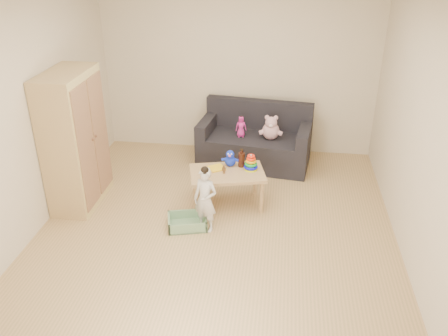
# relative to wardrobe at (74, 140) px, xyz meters

# --- Properties ---
(room) EXTENTS (4.50, 4.50, 4.50)m
(room) POSITION_rel_wardrobe_xyz_m (1.76, -0.40, 0.47)
(room) COLOR tan
(room) RESTS_ON ground
(wardrobe) EXTENTS (0.46, 0.92, 1.65)m
(wardrobe) POSITION_rel_wardrobe_xyz_m (0.00, 0.00, 0.00)
(wardrobe) COLOR tan
(wardrobe) RESTS_ON ground
(sofa) EXTENTS (1.64, 0.97, 0.44)m
(sofa) POSITION_rel_wardrobe_xyz_m (2.06, 1.33, -0.61)
(sofa) COLOR black
(sofa) RESTS_ON ground
(play_table) EXTENTS (0.99, 0.75, 0.46)m
(play_table) POSITION_rel_wardrobe_xyz_m (1.82, 0.11, -0.59)
(play_table) COLOR tan
(play_table) RESTS_ON ground
(storage_bin) EXTENTS (0.51, 0.43, 0.13)m
(storage_bin) POSITION_rel_wardrobe_xyz_m (1.42, -0.41, -0.76)
(storage_bin) COLOR gray
(storage_bin) RESTS_ON ground
(toddler) EXTENTS (0.33, 0.27, 0.75)m
(toddler) POSITION_rel_wardrobe_xyz_m (1.64, -0.43, -0.45)
(toddler) COLOR silver
(toddler) RESTS_ON ground
(pink_bear) EXTENTS (0.26, 0.22, 0.29)m
(pink_bear) POSITION_rel_wardrobe_xyz_m (2.28, 1.24, -0.24)
(pink_bear) COLOR #D69EAC
(pink_bear) RESTS_ON sofa
(doll) EXTENTS (0.17, 0.13, 0.30)m
(doll) POSITION_rel_wardrobe_xyz_m (1.87, 1.27, -0.24)
(doll) COLOR #ED2CA4
(doll) RESTS_ON sofa
(ring_stacker) EXTENTS (0.17, 0.17, 0.20)m
(ring_stacker) POSITION_rel_wardrobe_xyz_m (2.09, 0.22, -0.29)
(ring_stacker) COLOR #E4FA0D
(ring_stacker) RESTS_ON play_table
(brown_bottle) EXTENTS (0.08, 0.08, 0.23)m
(brown_bottle) POSITION_rel_wardrobe_xyz_m (1.97, 0.29, -0.26)
(brown_bottle) COLOR black
(brown_bottle) RESTS_ON play_table
(blue_plush) EXTENTS (0.19, 0.15, 0.21)m
(blue_plush) POSITION_rel_wardrobe_xyz_m (1.83, 0.29, -0.26)
(blue_plush) COLOR #1934E6
(blue_plush) RESTS_ON play_table
(wooden_figure) EXTENTS (0.05, 0.05, 0.11)m
(wooden_figure) POSITION_rel_wardrobe_xyz_m (1.78, 0.07, -0.31)
(wooden_figure) COLOR brown
(wooden_figure) RESTS_ON play_table
(yellow_book) EXTENTS (0.25, 0.25, 0.01)m
(yellow_book) POSITION_rel_wardrobe_xyz_m (1.68, 0.19, -0.36)
(yellow_book) COLOR yellow
(yellow_book) RESTS_ON play_table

